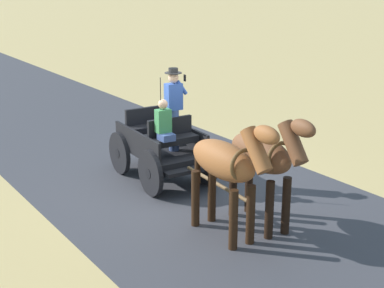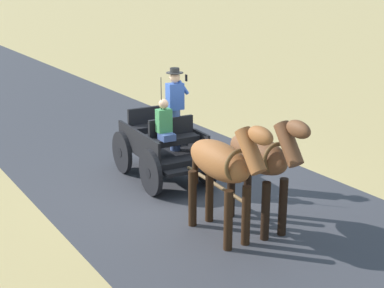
% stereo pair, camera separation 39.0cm
% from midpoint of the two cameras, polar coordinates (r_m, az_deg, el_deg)
% --- Properties ---
extents(ground_plane, '(200.00, 200.00, 0.00)m').
position_cam_midpoint_polar(ground_plane, '(12.15, -2.25, -4.14)').
color(ground_plane, tan).
extents(road_surface, '(6.00, 160.00, 0.01)m').
position_cam_midpoint_polar(road_surface, '(12.15, -2.25, -4.12)').
color(road_surface, '#38383D').
rests_on(road_surface, ground).
extents(horse_drawn_carriage, '(1.57, 4.52, 2.50)m').
position_cam_midpoint_polar(horse_drawn_carriage, '(12.21, -3.92, -0.01)').
color(horse_drawn_carriage, black).
rests_on(horse_drawn_carriage, ground).
extents(horse_near_side, '(0.68, 2.14, 2.21)m').
position_cam_midpoint_polar(horse_near_side, '(9.80, 6.21, -1.32)').
color(horse_near_side, brown).
rests_on(horse_near_side, ground).
extents(horse_off_side, '(0.57, 2.13, 2.21)m').
position_cam_midpoint_polar(horse_off_side, '(9.37, 2.38, -2.11)').
color(horse_off_side, brown).
rests_on(horse_off_side, ground).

